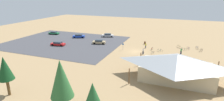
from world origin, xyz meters
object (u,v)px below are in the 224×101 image
bicycle_blue_yard_center (197,48)px  car_silver_front_row (108,35)px  bicycle_purple_mid_cluster (188,48)px  pine_center (93,98)px  bicycle_teal_near_sign (160,50)px  trash_bin (145,43)px  bicycle_green_edge_south (184,49)px  visitor_crossing_yard (181,51)px  bicycle_red_near_porch (152,49)px  pine_east (5,69)px  bike_pavilion (176,66)px  car_red_by_curb (58,44)px  visitor_near_lot (146,45)px  bicycle_silver_yard_right (153,53)px  bicycle_yellow_back_row (179,47)px  car_green_near_entry (54,33)px  car_tan_inner_stall (99,42)px  visitor_by_pavilion (143,51)px  car_blue_mid_lot (79,36)px  bicycle_black_yard_front (201,50)px  pine_mideast (61,79)px  lot_sign (123,46)px

bicycle_blue_yard_center → car_silver_front_row: size_ratio=0.33×
bicycle_purple_mid_cluster → car_silver_front_row: (29.82, -6.51, 0.37)m
pine_center → bicycle_teal_near_sign: pine_center is taller
trash_bin → bicycle_teal_near_sign: (-5.84, 6.95, -0.07)m
bicycle_green_edge_south → visitor_crossing_yard: (0.72, 4.36, 0.60)m
pine_center → bicycle_red_near_porch: pine_center is taller
pine_center → pine_east: bearing=-4.0°
bike_pavilion → car_red_by_curb: bike_pavilion is taller
bicycle_green_edge_south → bicycle_red_near_porch: bearing=19.8°
trash_bin → bicycle_green_edge_south: bearing=167.2°
trash_bin → visitor_near_lot: bearing=103.7°
bicycle_green_edge_south → bicycle_purple_mid_cluster: bearing=-129.6°
pine_center → bicycle_silver_yard_right: bearing=-95.0°
bicycle_silver_yard_right → bicycle_yellow_back_row: size_ratio=1.22×
pine_center → visitor_crossing_yard: bearing=-106.7°
pine_center → car_red_by_curb: size_ratio=1.22×
pine_east → car_green_near_entry: bearing=-60.4°
bicycle_teal_near_sign → car_red_by_curb: bearing=9.5°
bicycle_teal_near_sign → car_red_by_curb: size_ratio=0.35×
bicycle_red_near_porch → bicycle_yellow_back_row: (-7.73, -5.25, 0.02)m
car_tan_inner_stall → visitor_by_pavilion: (-16.44, 5.60, 0.15)m
bicycle_blue_yard_center → car_blue_mid_lot: 42.49m
car_green_near_entry → bicycle_red_near_porch: bearing=169.8°
car_red_by_curb → car_blue_mid_lot: (-0.60, -12.31, 0.03)m
bicycle_silver_yard_right → bicycle_yellow_back_row: bearing=-127.9°
bike_pavilion → bicycle_red_near_porch: bike_pavilion is taller
pine_east → visitor_crossing_yard: size_ratio=3.82×
bicycle_black_yard_front → bicycle_yellow_back_row: (6.24, -1.61, -0.00)m
trash_bin → bicycle_yellow_back_row: size_ratio=0.71×
car_tan_inner_stall → car_red_by_curb: 13.73m
visitor_crossing_yard → car_green_near_entry: bearing=-9.8°
bicycle_yellow_back_row → visitor_by_pavilion: visitor_by_pavilion is taller
car_red_by_curb → visitor_by_pavilion: size_ratio=2.80×
pine_mideast → bicycle_green_edge_south: 41.91m
lot_sign → bicycle_black_yard_front: size_ratio=1.56×
car_silver_front_row → visitor_by_pavilion: bearing=137.0°
bicycle_yellow_back_row → visitor_near_lot: bearing=21.2°
visitor_by_pavilion → visitor_crossing_yard: (-10.10, -3.95, 0.04)m
pine_mideast → bicycle_blue_yard_center: size_ratio=4.85×
car_tan_inner_stall → pine_mideast: bearing=106.8°
bicycle_purple_mid_cluster → bicycle_red_near_porch: size_ratio=0.84×
lot_sign → pine_mideast: size_ratio=0.28×
visitor_near_lot → bicycle_purple_mid_cluster: bearing=-164.5°
bicycle_green_edge_south → visitor_near_lot: bearing=9.5°
bicycle_blue_yard_center → visitor_near_lot: size_ratio=0.95×
bicycle_yellow_back_row → car_red_by_curb: 39.47m
bike_pavilion → visitor_by_pavilion: size_ratio=9.66×
bicycle_purple_mid_cluster → bicycle_black_yard_front: (-3.49, 1.29, 0.04)m
car_tan_inner_stall → car_red_by_curb: (11.88, 6.88, -0.05)m
car_red_by_curb → visitor_by_pavilion: bearing=-177.4°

